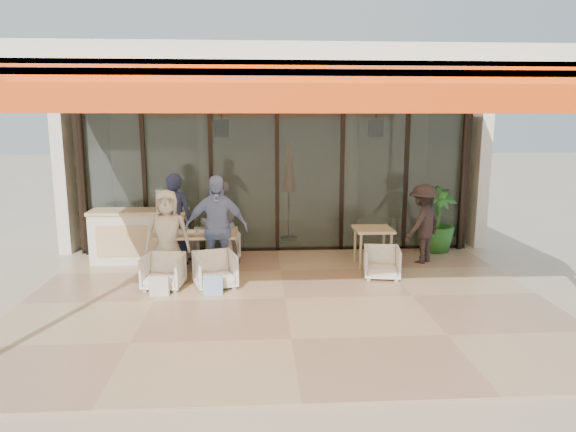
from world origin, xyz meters
name	(u,v)px	position (x,y,z in m)	size (l,w,h in m)	color
ground	(285,300)	(0.00, 0.00, 0.00)	(70.00, 70.00, 0.00)	#C6B293
terrace_floor	(285,299)	(0.00, 0.00, 0.01)	(8.00, 6.00, 0.01)	tan
terrace_structure	(286,82)	(0.00, -0.26, 3.25)	(8.00, 6.00, 3.40)	silver
glass_storefront	(277,176)	(0.00, 3.00, 1.60)	(8.08, 0.10, 3.20)	#9EADA3
interior_block	(274,141)	(0.01, 5.31, 2.23)	(9.05, 3.62, 3.52)	silver
host_counter	(140,236)	(-2.69, 2.30, 0.53)	(1.85, 0.65, 1.04)	silver
dining_table	(195,235)	(-1.55, 1.60, 0.69)	(1.50, 0.90, 0.93)	tan
chair_far_left	(180,242)	(-1.96, 2.54, 0.33)	(0.64, 0.60, 0.66)	white
chair_far_right	(223,242)	(-1.12, 2.54, 0.32)	(0.61, 0.57, 0.63)	white
chair_near_left	(163,270)	(-1.96, 0.64, 0.32)	(0.62, 0.58, 0.64)	white
chair_near_right	(215,268)	(-1.12, 0.64, 0.33)	(0.65, 0.60, 0.66)	white
diner_navy	(175,220)	(-1.96, 2.04, 0.89)	(0.65, 0.42, 1.77)	#181F35
diner_grey	(220,224)	(-1.12, 2.04, 0.80)	(0.78, 0.61, 1.60)	slate
diner_cream	(167,235)	(-1.96, 1.14, 0.79)	(0.77, 0.50, 1.58)	beige
diner_periwinkle	(216,228)	(-1.12, 1.14, 0.91)	(1.07, 0.44, 1.82)	#7994C9
tote_bag_cream	(159,287)	(-1.96, 0.24, 0.17)	(0.30, 0.10, 0.34)	silver
tote_bag_blue	(213,286)	(-1.12, 0.24, 0.17)	(0.30, 0.10, 0.34)	#99BFD8
side_table	(373,234)	(1.75, 1.75, 0.64)	(0.70, 0.70, 0.74)	tan
side_chair	(382,261)	(1.75, 1.00, 0.31)	(0.60, 0.57, 0.62)	white
standing_woman	(423,224)	(2.75, 1.91, 0.77)	(1.00, 0.57, 1.55)	black
potted_palm	(436,220)	(3.30, 2.72, 0.69)	(0.78, 0.78, 1.39)	#1E5919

